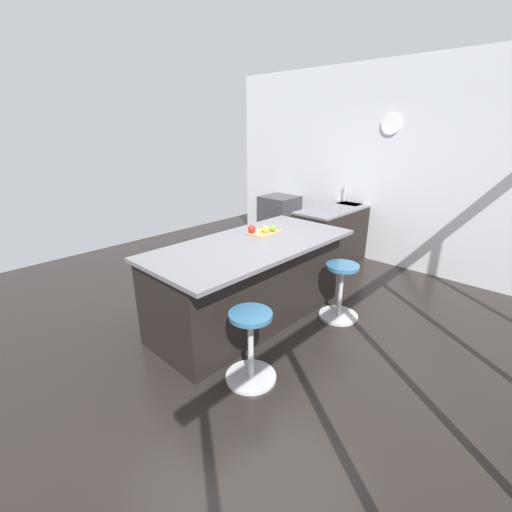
{
  "coord_description": "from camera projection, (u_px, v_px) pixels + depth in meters",
  "views": [
    {
      "loc": [
        2.4,
        2.35,
        2.04
      ],
      "look_at": [
        -0.08,
        0.01,
        0.78
      ],
      "focal_mm": 24.46,
      "sensor_mm": 36.0,
      "label": 1
    }
  ],
  "objects": [
    {
      "name": "stool_middle",
      "position": [
        251.0,
        349.0,
        2.92
      ],
      "size": [
        0.44,
        0.44,
        0.64
      ],
      "color": "#B7B7BC",
      "rests_on": "ground_plane"
    },
    {
      "name": "oven_range",
      "position": [
        279.0,
        219.0,
        6.5
      ],
      "size": [
        0.6,
        0.61,
        0.86
      ],
      "color": "#38383D",
      "rests_on": "ground_plane"
    },
    {
      "name": "stool_by_window",
      "position": [
        340.0,
        293.0,
        3.9
      ],
      "size": [
        0.44,
        0.44,
        0.64
      ],
      "color": "#B7B7BC",
      "rests_on": "ground_plane"
    },
    {
      "name": "cutting_board",
      "position": [
        264.0,
        232.0,
        3.94
      ],
      "size": [
        0.36,
        0.24,
        0.02
      ],
      "primitive_type": "cube",
      "color": "tan",
      "rests_on": "kitchen_island"
    },
    {
      "name": "apple_green",
      "position": [
        273.0,
        228.0,
        3.93
      ],
      "size": [
        0.07,
        0.07,
        0.07
      ],
      "primitive_type": "sphere",
      "color": "#609E2D",
      "rests_on": "cutting_board"
    },
    {
      "name": "apple_red",
      "position": [
        252.0,
        229.0,
        3.88
      ],
      "size": [
        0.09,
        0.09,
        0.09
      ],
      "primitive_type": "sphere",
      "color": "red",
      "rests_on": "cutting_board"
    },
    {
      "name": "interior_partition_left",
      "position": [
        381.0,
        167.0,
        5.3
      ],
      "size": [
        0.15,
        5.62,
        2.95
      ],
      "color": "silver",
      "rests_on": "ground_plane"
    },
    {
      "name": "sink_cabinet",
      "position": [
        342.0,
        232.0,
        5.65
      ],
      "size": [
        1.94,
        0.6,
        1.17
      ],
      "color": "black",
      "rests_on": "ground_plane"
    },
    {
      "name": "apple_yellow",
      "position": [
        265.0,
        229.0,
        3.89
      ],
      "size": [
        0.08,
        0.08,
        0.08
      ],
      "primitive_type": "sphere",
      "color": "gold",
      "rests_on": "cutting_board"
    },
    {
      "name": "kitchen_island",
      "position": [
        250.0,
        281.0,
        3.81
      ],
      "size": [
        2.28,
        1.08,
        0.92
      ],
      "color": "black",
      "rests_on": "ground_plane"
    },
    {
      "name": "ground_plane",
      "position": [
        250.0,
        323.0,
        3.86
      ],
      "size": [
        7.42,
        7.42,
        0.0
      ],
      "primitive_type": "plane",
      "color": "black"
    }
  ]
}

